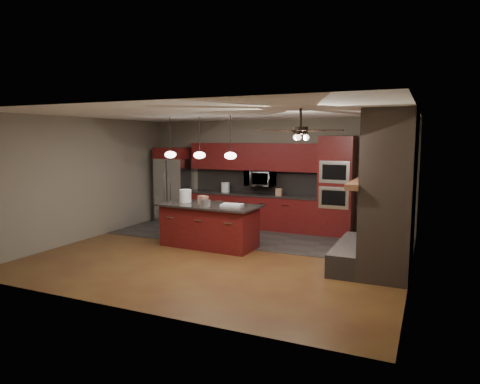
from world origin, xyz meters
The scene contains 22 objects.
ground centered at (0.00, 0.00, 0.00)m, with size 7.00×7.00×0.00m, color brown.
ceiling centered at (0.00, 0.00, 2.80)m, with size 7.00×6.00×0.02m, color white.
back_wall centered at (0.00, 3.00, 1.40)m, with size 7.00×0.02×2.80m, color #6D6557.
right_wall centered at (3.50, 0.00, 1.40)m, with size 0.02×6.00×2.80m, color #6D6557.
left_wall centered at (-3.50, 0.00, 1.40)m, with size 0.02×6.00×2.80m, color #6D6557.
slate_tile_patch centered at (0.00, 1.80, 0.01)m, with size 7.00×2.40×0.01m, color #302E2C.
fireplace_column centered at (3.04, 0.40, 1.30)m, with size 1.30×2.10×2.80m.
back_cabinetry centered at (-0.48, 2.74, 0.89)m, with size 3.59×0.64×2.20m.
oven_tower centered at (1.70, 2.69, 1.19)m, with size 0.80×0.63×2.38m.
microwave centered at (-0.27, 2.75, 1.30)m, with size 0.73×0.41×0.50m, color silver.
refrigerator centered at (-2.82, 2.62, 1.03)m, with size 0.88×0.75×2.07m.
kitchen_island centered at (-0.56, 0.49, 0.47)m, with size 2.21×1.09×0.92m.
white_bucket centered at (-1.21, 0.59, 1.06)m, with size 0.26×0.26×0.28m, color silver.
paint_can centered at (-0.50, 0.22, 0.99)m, with size 0.21×0.21×0.14m, color #B6B7BC.
paint_tray centered at (-0.03, 0.52, 0.94)m, with size 0.44×0.31×0.04m, color silver.
cardboard_box centered at (-0.86, 0.76, 0.99)m, with size 0.21×0.16×0.14m, color #91644A.
counter_bucket centered at (-1.25, 2.70, 1.03)m, with size 0.23×0.23×0.26m, color silver.
counter_box centered at (0.27, 2.65, 0.99)m, with size 0.16×0.12×0.17m, color #A17153.
pendant_left centered at (-1.65, 0.70, 1.96)m, with size 0.26×0.26×0.92m.
pendant_center centered at (-0.90, 0.70, 1.96)m, with size 0.26×0.26×0.92m.
pendant_right centered at (-0.15, 0.70, 1.96)m, with size 0.26×0.26×0.92m.
ceiling_fan centered at (1.80, -0.80, 2.46)m, with size 1.27×1.33×0.41m.
Camera 1 is at (3.74, -7.48, 2.33)m, focal length 32.00 mm.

